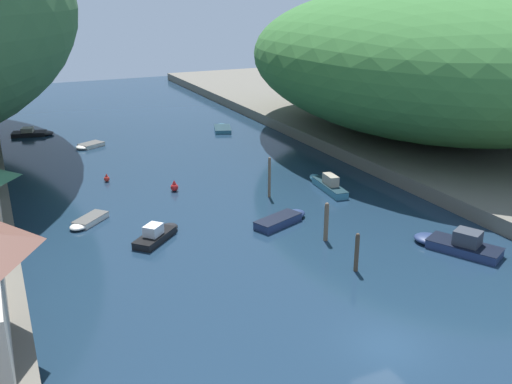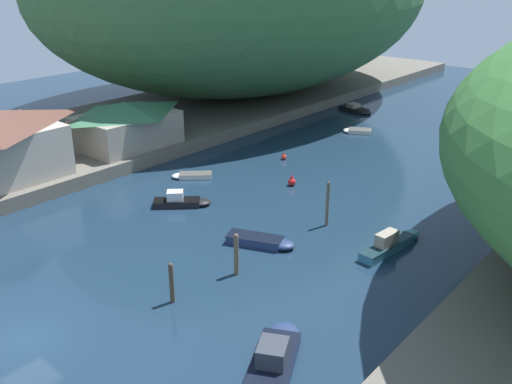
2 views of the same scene
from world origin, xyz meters
The scene contains 16 objects.
water_surface centered at (0.00, 30.00, 0.00)m, with size 130.00×130.00×0.00m, color #192D42.
right_bank centered at (26.77, 30.00, 0.62)m, with size 22.00×120.00×1.24m.
hillside_right centered at (27.87, 31.52, 9.30)m, with size 34.59×48.43×16.10m.
boat_far_right_bank centered at (-6.69, 17.41, 0.38)m, with size 4.27×4.16×1.26m.
boat_moored_right centered at (11.06, 7.10, 0.47)m, with size 4.35×6.09×1.57m.
boat_cabin_cruiser centered at (9.79, 46.34, 0.22)m, with size 3.32×5.07×0.46m.
boat_near_quay centered at (-12.02, 53.23, 0.30)m, with size 5.09×3.02×0.97m.
boat_yellow_tender centered at (-10.77, 22.25, 0.22)m, with size 3.49×3.43×0.44m.
boat_open_rowboat centered at (9.77, 21.58, 0.46)m, with size 1.80×6.37×1.50m.
boat_small_dinghy centered at (2.69, 16.28, 0.30)m, with size 5.01×3.10×0.61m.
boat_far_upstream centered at (-6.91, 44.75, 0.21)m, with size 3.58×2.96×0.42m.
mooring_post_nearest centered at (3.20, 7.45, 1.29)m, with size 0.28×0.28×2.56m.
mooring_post_second centered at (3.91, 12.18, 1.42)m, with size 0.31×0.31×2.83m.
mooring_post_fourth centered at (4.25, 21.82, 1.76)m, with size 0.23×0.23×3.50m.
channel_buoy_near centered at (-7.44, 31.78, 0.30)m, with size 0.52×0.52×0.77m.
channel_buoy_far centered at (-2.60, 26.64, 0.39)m, with size 0.68×0.68×1.02m.
Camera 1 is at (-15.96, -18.88, 16.62)m, focal length 40.00 mm.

